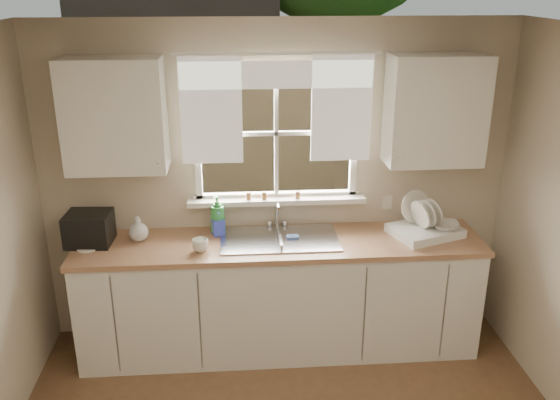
{
  "coord_description": "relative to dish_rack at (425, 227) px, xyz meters",
  "views": [
    {
      "loc": [
        -0.3,
        -2.34,
        2.76
      ],
      "look_at": [
        0.0,
        1.65,
        1.25
      ],
      "focal_mm": 38.0,
      "sensor_mm": 36.0,
      "label": 1
    }
  ],
  "objects": [
    {
      "name": "sill_jars",
      "position": [
        -1.17,
        0.22,
        0.21
      ],
      "size": [
        0.42,
        0.04,
        0.06
      ],
      "color": "brown",
      "rests_on": "window"
    },
    {
      "name": "soap_bottle_c",
      "position": [
        -2.16,
        0.06,
        0.03
      ],
      "size": [
        0.16,
        0.16,
        0.19
      ],
      "primitive_type": "imported",
      "rotation": [
        0.0,
        0.0,
        -0.14
      ],
      "color": "beige",
      "rests_on": "countertop"
    },
    {
      "name": "upper_cabinet_left",
      "position": [
        -2.26,
        0.1,
        0.88
      ],
      "size": [
        0.7,
        0.33,
        0.8
      ],
      "primitive_type": "cube",
      "color": "silver",
      "rests_on": "room_walls"
    },
    {
      "name": "curtains",
      "position": [
        -1.11,
        0.23,
        0.96
      ],
      "size": [
        1.5,
        0.03,
        0.81
      ],
      "color": "white",
      "rests_on": "room_walls"
    },
    {
      "name": "soap_bottle_b",
      "position": [
        -1.57,
        0.11,
        0.04
      ],
      "size": [
        0.11,
        0.11,
        0.2
      ],
      "primitive_type": "imported",
      "rotation": [
        0.0,
        0.0,
        0.34
      ],
      "color": "blue",
      "rests_on": "countertop"
    },
    {
      "name": "sink",
      "position": [
        -1.11,
        -0.01,
        -0.13
      ],
      "size": [
        0.88,
        0.52,
        0.4
      ],
      "color": "#B7B7BC",
      "rests_on": "countertop"
    },
    {
      "name": "ceiling",
      "position": [
        -1.11,
        -1.72,
        1.53
      ],
      "size": [
        3.6,
        4.0,
        0.02
      ],
      "primitive_type": "cube",
      "color": "silver",
      "rests_on": "room_walls"
    },
    {
      "name": "window",
      "position": [
        -1.11,
        0.28,
        0.51
      ],
      "size": [
        1.38,
        0.16,
        1.06
      ],
      "color": "white",
      "rests_on": "room_walls"
    },
    {
      "name": "saucer",
      "position": [
        -2.51,
        -0.06,
        -0.06
      ],
      "size": [
        0.16,
        0.16,
        0.01
      ],
      "primitive_type": "cylinder",
      "color": "white",
      "rests_on": "countertop"
    },
    {
      "name": "base_cabinets",
      "position": [
        -1.11,
        -0.04,
        -0.54
      ],
      "size": [
        3.0,
        0.62,
        0.87
      ],
      "primitive_type": "cube",
      "color": "silver",
      "rests_on": "ground"
    },
    {
      "name": "bowl",
      "position": [
        0.14,
        -0.05,
        0.03
      ],
      "size": [
        0.23,
        0.23,
        0.05
      ],
      "primitive_type": "imported",
      "rotation": [
        0.0,
        0.0,
        -0.15
      ],
      "color": "silver",
      "rests_on": "dish_rack"
    },
    {
      "name": "room_walls",
      "position": [
        -1.11,
        -1.79,
        0.27
      ],
      "size": [
        3.62,
        4.02,
        2.5
      ],
      "color": "beige",
      "rests_on": "ground"
    },
    {
      "name": "soap_bottle_a",
      "position": [
        -1.57,
        0.14,
        0.09
      ],
      "size": [
        0.15,
        0.16,
        0.31
      ],
      "primitive_type": "imported",
      "rotation": [
        0.0,
        0.0,
        -0.37
      ],
      "color": "green",
      "rests_on": "countertop"
    },
    {
      "name": "wall_outlet",
      "position": [
        -0.23,
        0.26,
        0.11
      ],
      "size": [
        0.08,
        0.01,
        0.12
      ],
      "primitive_type": "cube",
      "color": "beige",
      "rests_on": "room_walls"
    },
    {
      "name": "dish_rack",
      "position": [
        0.0,
        0.0,
        0.0
      ],
      "size": [
        0.59,
        0.52,
        0.31
      ],
      "color": "white",
      "rests_on": "countertop"
    },
    {
      "name": "cup",
      "position": [
        -1.7,
        -0.17,
        -0.01
      ],
      "size": [
        0.15,
        0.15,
        0.09
      ],
      "primitive_type": "imported",
      "rotation": [
        0.0,
        0.0,
        0.34
      ],
      "color": "beige",
      "rests_on": "countertop"
    },
    {
      "name": "upper_cabinet_right",
      "position": [
        0.04,
        0.1,
        0.88
      ],
      "size": [
        0.7,
        0.33,
        0.8
      ],
      "primitive_type": "cube",
      "color": "silver",
      "rests_on": "room_walls"
    },
    {
      "name": "countertop",
      "position": [
        -1.11,
        -0.04,
        -0.08
      ],
      "size": [
        3.04,
        0.65,
        0.04
      ],
      "primitive_type": "cube",
      "color": "#A77753",
      "rests_on": "base_cabinets"
    },
    {
      "name": "black_appliance",
      "position": [
        -2.51,
        0.03,
        0.06
      ],
      "size": [
        0.34,
        0.3,
        0.24
      ],
      "primitive_type": "cube",
      "rotation": [
        0.0,
        0.0,
        -0.06
      ],
      "color": "black",
      "rests_on": "countertop"
    }
  ]
}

